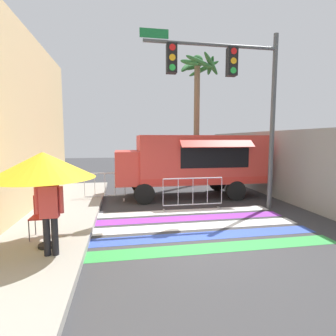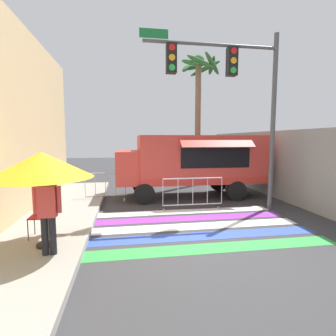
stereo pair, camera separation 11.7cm
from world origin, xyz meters
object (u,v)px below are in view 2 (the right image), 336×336
(food_truck, at_px, (189,160))
(barricade_side, at_px, (106,187))
(patio_umbrella, at_px, (41,165))
(barricade_front, at_px, (193,194))
(traffic_signal_pole, at_px, (233,84))
(folding_chair, at_px, (42,212))
(palm_tree, at_px, (199,91))
(vendor_person, at_px, (48,209))

(food_truck, xyz_separation_m, barricade_side, (-3.47, -0.22, -1.01))
(patio_umbrella, bearing_deg, barricade_front, 35.67)
(food_truck, height_order, traffic_signal_pole, traffic_signal_pole)
(folding_chair, bearing_deg, barricade_front, 30.89)
(folding_chair, xyz_separation_m, palm_tree, (5.82, 7.08, 4.22))
(barricade_side, distance_m, palm_tree, 7.06)
(vendor_person, relative_size, barricade_front, 0.77)
(traffic_signal_pole, distance_m, palm_tree, 5.12)
(patio_umbrella, distance_m, vendor_person, 0.95)
(palm_tree, bearing_deg, barricade_side, -147.56)
(patio_umbrella, xyz_separation_m, vendor_person, (0.20, -0.44, -0.82))
(barricade_front, height_order, palm_tree, palm_tree)
(patio_umbrella, bearing_deg, folding_chair, 110.08)
(palm_tree, bearing_deg, patio_umbrella, -125.65)
(patio_umbrella, bearing_deg, barricade_side, 79.18)
(barricade_side, height_order, palm_tree, palm_tree)
(traffic_signal_pole, xyz_separation_m, vendor_person, (-5.07, -3.14, -3.17))
(folding_chair, bearing_deg, barricade_side, 77.85)
(folding_chair, distance_m, barricade_side, 4.29)
(barricade_front, bearing_deg, food_truck, 79.63)
(folding_chair, height_order, vendor_person, vendor_person)
(traffic_signal_pole, height_order, palm_tree, palm_tree)
(folding_chair, distance_m, vendor_person, 1.26)
(barricade_front, bearing_deg, traffic_signal_pole, -7.51)
(patio_umbrella, height_order, folding_chair, patio_umbrella)
(food_truck, height_order, folding_chair, food_truck)
(patio_umbrella, distance_m, barricade_side, 5.08)
(patio_umbrella, relative_size, barricade_front, 0.99)
(vendor_person, bearing_deg, barricade_side, 97.21)
(patio_umbrella, bearing_deg, vendor_person, -65.48)
(traffic_signal_pole, bearing_deg, folding_chair, -159.98)
(food_truck, xyz_separation_m, vendor_person, (-4.19, -5.46, -0.47))
(food_truck, relative_size, traffic_signal_pole, 1.02)
(patio_umbrella, distance_m, folding_chair, 1.37)
(folding_chair, bearing_deg, vendor_person, -64.46)
(traffic_signal_pole, bearing_deg, barricade_front, 172.49)
(barricade_side, xyz_separation_m, palm_tree, (4.65, 2.96, 4.42))
(patio_umbrella, xyz_separation_m, barricade_front, (4.00, 2.87, -1.34))
(barricade_front, xyz_separation_m, palm_tree, (1.57, 4.90, 4.40))
(vendor_person, relative_size, barricade_side, 1.02)
(traffic_signal_pole, relative_size, folding_chair, 6.22)
(barricade_side, bearing_deg, palm_tree, 32.44)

